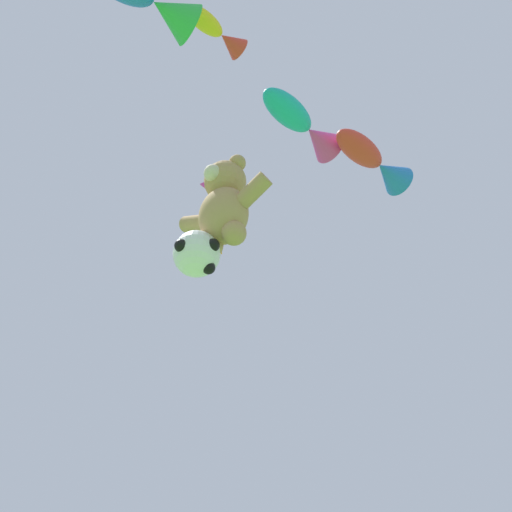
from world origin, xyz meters
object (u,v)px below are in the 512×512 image
object	(u,v)px
fish_kite_crimson	(375,161)
diamond_kite	(221,193)
fish_kite_teal	(304,125)
fish_kite_goldfin	(218,32)
soccer_ball_kite	(197,254)
teddy_bear_kite	(224,204)

from	to	relation	value
fish_kite_crimson	diamond_kite	size ratio (longest dim) A/B	0.73
fish_kite_teal	fish_kite_goldfin	size ratio (longest dim) A/B	1.59
fish_kite_crimson	diamond_kite	distance (m)	4.84
fish_kite_crimson	soccer_ball_kite	bearing A→B (deg)	-140.87
teddy_bear_kite	soccer_ball_kite	world-z (taller)	teddy_bear_kite
soccer_ball_kite	fish_kite_goldfin	world-z (taller)	fish_kite_goldfin
soccer_ball_kite	fish_kite_teal	xyz separation A→B (m)	(2.28, 0.81, 3.11)
fish_kite_teal	fish_kite_goldfin	world-z (taller)	fish_kite_goldfin
fish_kite_crimson	fish_kite_goldfin	world-z (taller)	fish_kite_goldfin
fish_kite_crimson	diamond_kite	bearing A→B (deg)	-175.65
teddy_bear_kite	diamond_kite	distance (m)	4.18
soccer_ball_kite	diamond_kite	size ratio (longest dim) A/B	0.34
teddy_bear_kite	soccer_ball_kite	bearing A→B (deg)	-159.53
diamond_kite	soccer_ball_kite	bearing A→B (deg)	-55.63
teddy_bear_kite	fish_kite_teal	distance (m)	2.67
fish_kite_teal	fish_kite_goldfin	bearing A→B (deg)	-94.37
fish_kite_crimson	fish_kite_goldfin	bearing A→B (deg)	-103.01
soccer_ball_kite	teddy_bear_kite	bearing A→B (deg)	20.47
teddy_bear_kite	fish_kite_crimson	distance (m)	3.84
fish_kite_teal	diamond_kite	xyz separation A→B (m)	(-3.77, 1.36, 1.22)
teddy_bear_kite	fish_kite_crimson	world-z (taller)	fish_kite_crimson
fish_kite_goldfin	diamond_kite	bearing A→B (deg)	130.95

